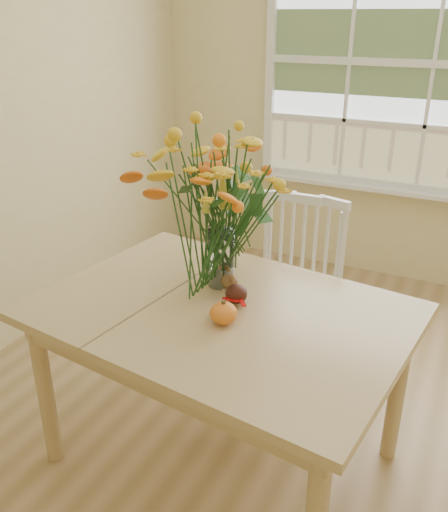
% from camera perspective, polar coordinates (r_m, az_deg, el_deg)
% --- Properties ---
extents(floor, '(4.00, 4.50, 0.01)m').
position_cam_1_polar(floor, '(2.55, 9.26, -22.93)').
color(floor, '#9A7C4A').
rests_on(floor, ground).
extents(wall_back, '(4.00, 0.02, 2.70)m').
position_cam_1_polar(wall_back, '(4.00, 20.88, 15.53)').
color(wall_back, beige).
rests_on(wall_back, floor).
extents(window, '(2.42, 0.12, 1.74)m').
position_cam_1_polar(window, '(3.94, 21.21, 18.06)').
color(window, silver).
rests_on(window, wall_back).
extents(dining_table, '(1.56, 1.20, 0.77)m').
position_cam_1_polar(dining_table, '(2.22, -0.23, -7.54)').
color(dining_table, tan).
rests_on(dining_table, floor).
extents(windsor_chair, '(0.47, 0.44, 0.99)m').
position_cam_1_polar(windsor_chair, '(2.87, 7.52, -2.89)').
color(windsor_chair, white).
rests_on(windsor_chair, floor).
extents(flower_vase, '(0.55, 0.55, 0.65)m').
position_cam_1_polar(flower_vase, '(2.21, -0.33, 6.11)').
color(flower_vase, white).
rests_on(flower_vase, dining_table).
extents(pumpkin, '(0.11, 0.11, 0.08)m').
position_cam_1_polar(pumpkin, '(2.05, -0.07, -6.14)').
color(pumpkin, orange).
rests_on(pumpkin, dining_table).
extents(turkey_figurine, '(0.09, 0.07, 0.10)m').
position_cam_1_polar(turkey_figurine, '(2.29, 0.54, -2.67)').
color(turkey_figurine, '#CCB78C').
rests_on(turkey_figurine, dining_table).
extents(dark_gourd, '(0.13, 0.11, 0.08)m').
position_cam_1_polar(dark_gourd, '(2.19, 1.30, -4.12)').
color(dark_gourd, '#38160F').
rests_on(dark_gourd, dining_table).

